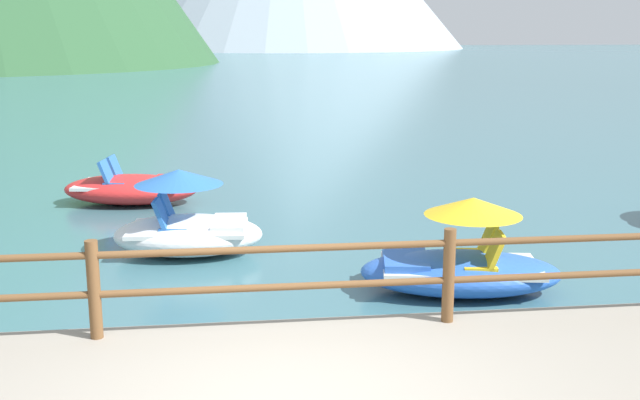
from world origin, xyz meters
TOP-DOWN VIEW (x-y plane):
  - ground_plane at (0.00, 40.00)m, footprint 200.00×200.00m
  - dock_railing at (-0.00, 1.55)m, footprint 23.92×0.12m
  - pedal_boat_0 at (-2.21, 9.18)m, footprint 2.70×1.73m
  - pedal_boat_1 at (-1.02, 5.64)m, footprint 2.27×1.51m
  - pedal_boat_5 at (2.44, 3.48)m, footprint 2.68×1.67m

SIDE VIEW (x-z plane):
  - ground_plane at x=0.00m, z-range 0.00..0.00m
  - pedal_boat_0 at x=-2.21m, z-range -0.15..0.72m
  - pedal_boat_5 at x=2.44m, z-range -0.22..1.01m
  - pedal_boat_1 at x=-1.02m, z-range -0.19..1.07m
  - dock_railing at x=0.00m, z-range 0.50..1.45m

